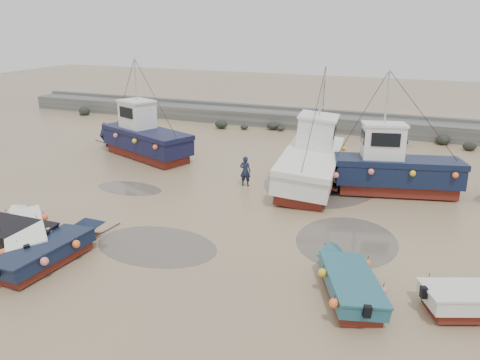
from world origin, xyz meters
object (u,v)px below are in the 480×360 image
Objects in this scene: cabin_boat_2 at (386,168)px; person at (245,186)px; dinghy_2 at (347,278)px; cabin_boat_1 at (311,158)px; dinghy_0 at (26,228)px; dinghy_1 at (52,248)px; cabin_boat_0 at (141,136)px.

person is at bearing 89.81° from cabin_boat_2.
dinghy_2 is 11.42m from cabin_boat_1.
dinghy_1 is (2.21, -0.96, 0.00)m from dinghy_0.
cabin_boat_2 is (4.05, -0.48, 0.07)m from cabin_boat_1.
dinghy_0 is 0.84× the size of dinghy_1.
dinghy_2 reaches higher than person.
cabin_boat_1 reaches higher than dinghy_0.
cabin_boat_1 is 4.08m from cabin_boat_2.
dinghy_2 is at bearing -76.02° from cabin_boat_1.
cabin_boat_2 is at bearing 65.76° from dinghy_2.
person is (-7.10, -1.67, -1.37)m from cabin_boat_2.
dinghy_0 is 0.44× the size of cabin_boat_1.
cabin_boat_2 is (15.60, -1.30, 0.02)m from cabin_boat_0.
dinghy_1 is 10.76m from dinghy_2.
cabin_boat_1 is at bearing -149.69° from person.
cabin_boat_0 is (-15.38, 11.55, 0.79)m from dinghy_2.
dinghy_2 is 10.28m from cabin_boat_2.
cabin_boat_1 reaches higher than person.
cabin_boat_0 is (-2.58, 12.47, 0.80)m from dinghy_0.
dinghy_1 is 0.63× the size of cabin_boat_0.
cabin_boat_2 reaches higher than dinghy_1.
person is at bearing -87.61° from cabin_boat_0.
cabin_boat_1 is 3.95m from person.
person is (-6.88, 8.57, -0.56)m from dinghy_2.
cabin_boat_2 is at bearing -171.72° from person.
dinghy_1 is at bearing 124.82° from cabin_boat_2.
cabin_boat_2 is at bearing -7.71° from dinghy_0.
cabin_boat_1 is (11.55, -0.82, -0.05)m from cabin_boat_0.
person is at bearing 75.63° from dinghy_1.
cabin_boat_2 is at bearing -73.08° from cabin_boat_0.
dinghy_0 is at bearing 117.15° from cabin_boat_2.
dinghy_1 is 16.26m from cabin_boat_2.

